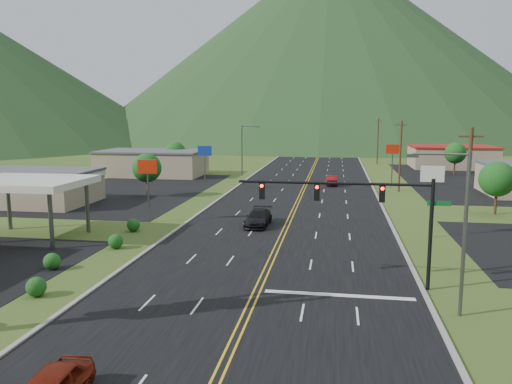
# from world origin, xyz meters

# --- Properties ---
(traffic_signal) EXTENTS (13.10, 0.43, 7.00)m
(traffic_signal) POSITION_xyz_m (6.48, 14.00, 5.33)
(traffic_signal) COLOR black
(traffic_signal) RESTS_ON ground
(streetlight_east) EXTENTS (3.28, 0.25, 9.00)m
(streetlight_east) POSITION_xyz_m (11.18, 10.00, 5.18)
(streetlight_east) COLOR #59595E
(streetlight_east) RESTS_ON ground
(streetlight_west) EXTENTS (3.28, 0.25, 9.00)m
(streetlight_west) POSITION_xyz_m (-11.68, 70.00, 5.18)
(streetlight_west) COLOR #59595E
(streetlight_west) RESTS_ON ground
(gas_canopy) EXTENTS (10.00, 8.00, 5.30)m
(gas_canopy) POSITION_xyz_m (-22.00, 22.00, 4.87)
(gas_canopy) COLOR white
(gas_canopy) RESTS_ON ground
(building_west_mid) EXTENTS (14.40, 10.40, 4.10)m
(building_west_mid) POSITION_xyz_m (-32.00, 38.00, 2.27)
(building_west_mid) COLOR tan
(building_west_mid) RESTS_ON ground
(building_west_far) EXTENTS (18.40, 11.40, 4.50)m
(building_west_far) POSITION_xyz_m (-28.00, 68.00, 2.26)
(building_west_far) COLOR tan
(building_west_far) RESTS_ON ground
(building_east_far) EXTENTS (16.40, 12.40, 4.50)m
(building_east_far) POSITION_xyz_m (28.00, 90.00, 2.26)
(building_east_far) COLOR tan
(building_east_far) RESTS_ON ground
(pole_sign_west_a) EXTENTS (2.00, 0.18, 6.40)m
(pole_sign_west_a) POSITION_xyz_m (-14.00, 30.00, 5.05)
(pole_sign_west_a) COLOR #59595E
(pole_sign_west_a) RESTS_ON ground
(pole_sign_west_b) EXTENTS (2.00, 0.18, 6.40)m
(pole_sign_west_b) POSITION_xyz_m (-14.00, 52.00, 5.05)
(pole_sign_west_b) COLOR #59595E
(pole_sign_west_b) RESTS_ON ground
(pole_sign_east_a) EXTENTS (2.00, 0.18, 6.40)m
(pole_sign_east_a) POSITION_xyz_m (13.00, 28.00, 5.05)
(pole_sign_east_a) COLOR #59595E
(pole_sign_east_a) RESTS_ON ground
(pole_sign_east_b) EXTENTS (2.00, 0.18, 6.40)m
(pole_sign_east_b) POSITION_xyz_m (13.00, 60.00, 5.05)
(pole_sign_east_b) COLOR #59595E
(pole_sign_east_b) RESTS_ON ground
(tree_west_a) EXTENTS (3.84, 3.84, 5.82)m
(tree_west_a) POSITION_xyz_m (-20.00, 45.00, 3.89)
(tree_west_a) COLOR #382314
(tree_west_a) RESTS_ON ground
(tree_west_b) EXTENTS (3.84, 3.84, 5.82)m
(tree_west_b) POSITION_xyz_m (-25.00, 72.00, 3.89)
(tree_west_b) COLOR #382314
(tree_west_b) RESTS_ON ground
(tree_east_a) EXTENTS (3.84, 3.84, 5.82)m
(tree_east_a) POSITION_xyz_m (22.00, 40.00, 3.89)
(tree_east_a) COLOR #382314
(tree_east_a) RESTS_ON ground
(tree_east_b) EXTENTS (3.84, 3.84, 5.82)m
(tree_east_b) POSITION_xyz_m (26.00, 78.00, 3.89)
(tree_east_b) COLOR #382314
(tree_east_b) RESTS_ON ground
(utility_pole_a) EXTENTS (1.60, 0.28, 10.00)m
(utility_pole_a) POSITION_xyz_m (13.50, 18.00, 5.13)
(utility_pole_a) COLOR #382314
(utility_pole_a) RESTS_ON ground
(utility_pole_b) EXTENTS (1.60, 0.28, 10.00)m
(utility_pole_b) POSITION_xyz_m (13.50, 55.00, 5.13)
(utility_pole_b) COLOR #382314
(utility_pole_b) RESTS_ON ground
(utility_pole_c) EXTENTS (1.60, 0.28, 10.00)m
(utility_pole_c) POSITION_xyz_m (13.50, 95.00, 5.13)
(utility_pole_c) COLOR #382314
(utility_pole_c) RESTS_ON ground
(utility_pole_d) EXTENTS (1.60, 0.28, 10.00)m
(utility_pole_d) POSITION_xyz_m (13.50, 135.00, 5.13)
(utility_pole_d) COLOR #382314
(utility_pole_d) RESTS_ON ground
(mountain_n) EXTENTS (220.00, 220.00, 85.00)m
(mountain_n) POSITION_xyz_m (0.00, 220.00, 42.50)
(mountain_n) COLOR #1A3317
(mountain_n) RESTS_ON ground
(car_dark_mid) EXTENTS (2.32, 5.41, 1.55)m
(car_dark_mid) POSITION_xyz_m (-2.78, 30.07, 0.78)
(car_dark_mid) COLOR black
(car_dark_mid) RESTS_ON ground
(car_red_far) EXTENTS (1.92, 4.71, 1.52)m
(car_red_far) POSITION_xyz_m (3.98, 59.96, 0.76)
(car_red_far) COLOR maroon
(car_red_far) RESTS_ON ground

